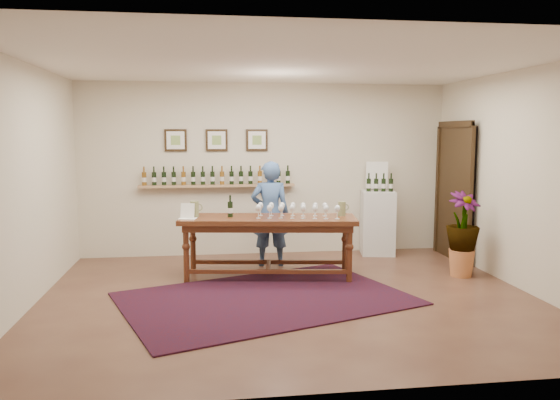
{
  "coord_description": "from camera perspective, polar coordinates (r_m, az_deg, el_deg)",
  "views": [
    {
      "loc": [
        -0.99,
        -6.4,
        1.99
      ],
      "look_at": [
        0.0,
        0.8,
        1.1
      ],
      "focal_mm": 35.0,
      "sensor_mm": 36.0,
      "label": 1
    }
  ],
  "objects": [
    {
      "name": "pitcher_left",
      "position": [
        7.59,
        -8.92,
        -0.92
      ],
      "size": [
        0.17,
        0.17,
        0.22
      ],
      "primitive_type": null,
      "rotation": [
        0.0,
        0.0,
        -0.3
      ],
      "color": "olive",
      "rests_on": "tasting_table"
    },
    {
      "name": "menu_card",
      "position": [
        7.44,
        -9.64,
        -1.13
      ],
      "size": [
        0.26,
        0.21,
        0.21
      ],
      "primitive_type": "cube",
      "rotation": [
        0.0,
        0.0,
        -0.25
      ],
      "color": "white",
      "rests_on": "tasting_table"
    },
    {
      "name": "room_shell",
      "position": [
        8.86,
        12.7,
        1.18
      ],
      "size": [
        6.0,
        6.0,
        6.0
      ],
      "color": "beige",
      "rests_on": "ground"
    },
    {
      "name": "rug",
      "position": [
        6.69,
        -1.53,
        -10.26
      ],
      "size": [
        3.85,
        3.18,
        0.02
      ],
      "primitive_type": "cube",
      "rotation": [
        0.0,
        0.0,
        0.34
      ],
      "color": "#450C0E",
      "rests_on": "ground"
    },
    {
      "name": "display_pedestal",
      "position": [
        9.15,
        10.15,
        -2.34
      ],
      "size": [
        0.61,
        0.61,
        1.05
      ],
      "primitive_type": "cube",
      "rotation": [
        0.0,
        0.0,
        -0.18
      ],
      "color": "silver",
      "rests_on": "ground"
    },
    {
      "name": "pedestal_bottles",
      "position": [
        9.02,
        10.39,
        1.75
      ],
      "size": [
        0.28,
        0.12,
        0.28
      ],
      "primitive_type": null,
      "rotation": [
        0.0,
        0.0,
        -0.18
      ],
      "color": "black",
      "rests_on": "display_pedestal"
    },
    {
      "name": "ground",
      "position": [
        6.78,
        0.93,
        -10.1
      ],
      "size": [
        6.0,
        6.0,
        0.0
      ],
      "primitive_type": "plane",
      "color": "#4C2C21",
      "rests_on": "ground"
    },
    {
      "name": "info_sign",
      "position": [
        9.23,
        10.09,
        2.56
      ],
      "size": [
        0.36,
        0.08,
        0.5
      ],
      "primitive_type": "cube",
      "rotation": [
        0.0,
        0.0,
        -0.18
      ],
      "color": "white",
      "rests_on": "display_pedestal"
    },
    {
      "name": "person",
      "position": [
        8.18,
        -1.04,
        -1.45
      ],
      "size": [
        0.6,
        0.42,
        1.58
      ],
      "primitive_type": "imported",
      "rotation": [
        0.0,
        0.0,
        3.06
      ],
      "color": "#3A598A",
      "rests_on": "ground"
    },
    {
      "name": "table_bottles",
      "position": [
        7.54,
        -5.15,
        -0.63
      ],
      "size": [
        0.31,
        0.23,
        0.29
      ],
      "primitive_type": null,
      "rotation": [
        0.0,
        0.0,
        -0.31
      ],
      "color": "black",
      "rests_on": "tasting_table"
    },
    {
      "name": "tasting_table",
      "position": [
        7.5,
        -1.24,
        -2.75
      ],
      "size": [
        2.48,
        1.1,
        0.85
      ],
      "rotation": [
        0.0,
        0.0,
        -0.14
      ],
      "color": "#4E2A13",
      "rests_on": "ground"
    },
    {
      "name": "potted_plant",
      "position": [
        8.0,
        18.53,
        -3.38
      ],
      "size": [
        0.66,
        0.66,
        1.03
      ],
      "rotation": [
        0.0,
        0.0,
        0.26
      ],
      "color": "#C27240",
      "rests_on": "ground"
    },
    {
      "name": "table_glasses",
      "position": [
        7.45,
        1.32,
        -1.06
      ],
      "size": [
        1.45,
        0.59,
        0.2
      ],
      "primitive_type": null,
      "rotation": [
        0.0,
        0.0,
        -0.2
      ],
      "color": "silver",
      "rests_on": "tasting_table"
    },
    {
      "name": "pitcher_right",
      "position": [
        7.64,
        6.48,
        -0.9
      ],
      "size": [
        0.15,
        0.15,
        0.2
      ],
      "primitive_type": null,
      "rotation": [
        0.0,
        0.0,
        -0.22
      ],
      "color": "olive",
      "rests_on": "tasting_table"
    }
  ]
}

